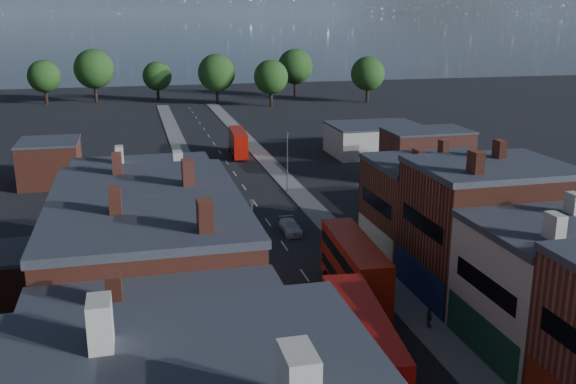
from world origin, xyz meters
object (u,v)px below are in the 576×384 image
bus_1 (354,268)px  ped_3 (429,317)px  car_2 (239,227)px  car_3 (290,227)px  bus_2 (238,142)px  bus_0 (361,350)px

bus_1 → ped_3: 7.60m
bus_1 → car_2: (-6.43, 19.56, -2.28)m
car_2 → car_3: (5.43, -1.76, 0.12)m
bus_2 → ped_3: 64.72m
bus_2 → ped_3: size_ratio=6.22×
bus_2 → car_2: (-6.44, -38.79, -1.80)m
bus_0 → car_3: (3.13, 30.82, -2.23)m
car_3 → ped_3: bearing=-77.9°
bus_1 → bus_2: bus_1 is taller
car_2 → bus_0: bearing=-89.4°
bus_1 → ped_3: size_ratio=7.48×
bus_1 → ped_3: (3.92, -6.23, -1.89)m
bus_0 → bus_2: 71.49m
bus_0 → car_2: size_ratio=3.17×
car_3 → car_2: bearing=162.6°
bus_0 → ped_3: 10.71m
car_2 → car_3: 5.71m
bus_1 → car_2: 20.72m
car_2 → ped_3: (10.35, -25.79, 0.38)m
bus_1 → car_3: bearing=96.6°
bus_0 → bus_2: size_ratio=1.25×
bus_0 → bus_2: (4.15, 71.37, -0.56)m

